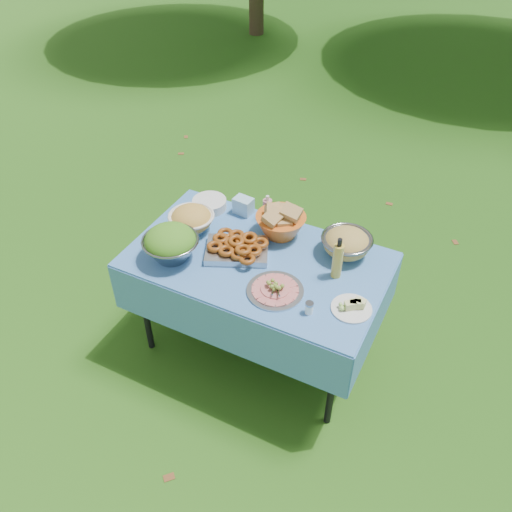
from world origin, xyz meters
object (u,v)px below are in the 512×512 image
(salad_bowl, at_px, (170,243))
(bread_bowl, at_px, (281,220))
(pasta_bowl_steel, at_px, (347,243))
(picnic_table, at_px, (257,305))
(oil_bottle, at_px, (338,258))
(charcuterie_platter, at_px, (275,287))
(plate_stack, at_px, (209,204))

(salad_bowl, distance_m, bread_bowl, 0.66)
(bread_bowl, relative_size, pasta_bowl_steel, 1.04)
(picnic_table, height_order, oil_bottle, oil_bottle)
(oil_bottle, bearing_deg, pasta_bowl_steel, 94.93)
(charcuterie_platter, xyz_separation_m, oil_bottle, (0.24, 0.26, 0.09))
(plate_stack, relative_size, pasta_bowl_steel, 0.75)
(bread_bowl, bearing_deg, pasta_bowl_steel, 0.87)
(salad_bowl, distance_m, plate_stack, 0.53)
(salad_bowl, xyz_separation_m, oil_bottle, (0.89, 0.28, 0.02))
(salad_bowl, bearing_deg, picnic_table, 25.68)
(plate_stack, bearing_deg, oil_bottle, -14.12)
(picnic_table, bearing_deg, bread_bowl, 85.61)
(salad_bowl, distance_m, oil_bottle, 0.93)
(bread_bowl, bearing_deg, charcuterie_platter, -68.18)
(plate_stack, height_order, bread_bowl, bread_bowl)
(salad_bowl, height_order, charcuterie_platter, salad_bowl)
(salad_bowl, relative_size, oil_bottle, 1.23)
(charcuterie_platter, bearing_deg, oil_bottle, 47.35)
(salad_bowl, bearing_deg, bread_bowl, 46.21)
(picnic_table, xyz_separation_m, plate_stack, (-0.50, 0.31, 0.41))
(pasta_bowl_steel, distance_m, charcuterie_platter, 0.52)
(pasta_bowl_steel, xyz_separation_m, oil_bottle, (0.02, -0.21, 0.05))
(plate_stack, height_order, charcuterie_platter, charcuterie_platter)
(bread_bowl, bearing_deg, oil_bottle, -24.88)
(bread_bowl, xyz_separation_m, oil_bottle, (0.43, -0.20, 0.03))
(oil_bottle, bearing_deg, charcuterie_platter, -132.65)
(picnic_table, height_order, pasta_bowl_steel, pasta_bowl_steel)
(salad_bowl, bearing_deg, oil_bottle, 17.50)
(bread_bowl, height_order, pasta_bowl_steel, bread_bowl)
(bread_bowl, height_order, charcuterie_platter, bread_bowl)
(picnic_table, distance_m, oil_bottle, 0.68)
(salad_bowl, distance_m, charcuterie_platter, 0.65)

